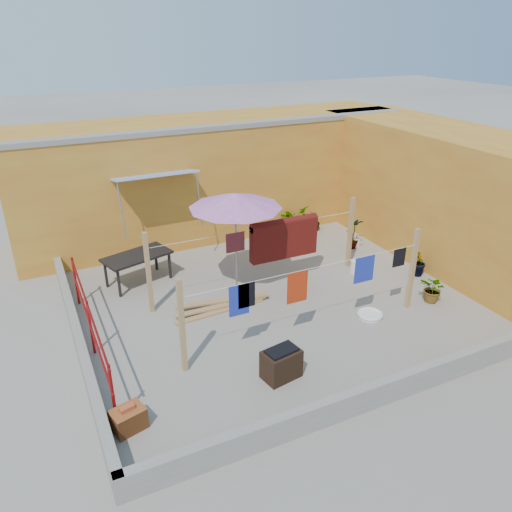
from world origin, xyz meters
name	(u,v)px	position (x,y,z in m)	size (l,w,h in m)	color
ground	(274,302)	(0.00, 0.00, 0.00)	(80.00, 80.00, 0.00)	#9E998E
wall_back	(215,175)	(0.50, 4.69, 1.61)	(11.00, 3.27, 3.21)	gold
wall_right	(462,200)	(5.20, 0.00, 1.60)	(2.40, 9.00, 3.20)	gold
parapet_front	(379,393)	(0.00, -3.58, 0.22)	(8.30, 0.16, 0.44)	gray
parapet_left	(79,340)	(-4.08, 0.00, 0.22)	(0.16, 7.30, 0.44)	gray
red_railing	(90,320)	(-3.85, -0.20, 0.72)	(0.05, 4.20, 1.10)	#9B0F11
clothesline_rig	(284,246)	(0.51, 0.53, 1.05)	(5.09, 2.35, 1.80)	tan
patio_umbrella	(235,201)	(-0.53, 0.81, 2.15)	(2.31, 2.31, 2.40)	gray
outdoor_table	(137,258)	(-2.43, 2.20, 0.64)	(1.68, 1.17, 0.71)	black
brick_stack	(128,419)	(-3.70, -2.38, 0.18)	(0.56, 0.46, 0.42)	#9F5224
lumber_pile	(222,306)	(-1.14, 0.25, 0.07)	(2.19, 0.61, 0.13)	tan
brazier	(281,363)	(-1.07, -2.30, 0.28)	(0.69, 0.52, 0.57)	black
white_basin	(370,315)	(1.52, -1.39, 0.05)	(0.53, 0.53, 0.09)	silver
water_jug_a	(356,242)	(3.40, 1.68, 0.14)	(0.20, 0.20, 0.31)	silver
water_jug_b	(355,267)	(2.44, 0.41, 0.16)	(0.24, 0.24, 0.37)	silver
green_hose	(300,232)	(2.53, 3.20, 0.03)	(0.51, 0.51, 0.07)	#1B6C18
plant_back_a	(293,221)	(2.28, 3.20, 0.43)	(0.78, 0.67, 0.86)	#1D5819
plant_back_b	(314,221)	(3.00, 3.20, 0.30)	(0.33, 0.33, 0.59)	#1D5819
plant_right_a	(354,233)	(3.28, 1.67, 0.44)	(0.47, 0.32, 0.88)	#1D5819
plant_right_b	(419,262)	(3.70, -0.38, 0.36)	(0.40, 0.32, 0.72)	#1D5819
plant_right_c	(434,289)	(3.13, -1.47, 0.31)	(0.55, 0.48, 0.62)	#1D5819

